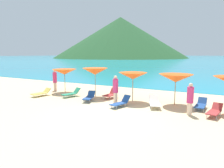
% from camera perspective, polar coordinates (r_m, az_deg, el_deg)
% --- Properties ---
extents(ground_plane, '(50.00, 100.00, 0.30)m').
position_cam_1_polar(ground_plane, '(19.95, 12.11, -1.55)').
color(ground_plane, beige).
extents(ocean_water, '(650.00, 440.00, 0.02)m').
position_cam_1_polar(ocean_water, '(238.06, 26.47, 6.97)').
color(ocean_water, teal).
rests_on(ocean_water, ground_plane).
extents(headland_hill, '(112.28, 112.28, 34.19)m').
position_cam_1_polar(headland_hill, '(172.43, 2.42, 13.24)').
color(headland_hill, '#235128').
rests_on(headland_hill, ground_plane).
extents(umbrella_0, '(2.18, 2.18, 2.03)m').
position_cam_1_polar(umbrella_0, '(17.64, -13.60, 3.45)').
color(umbrella_0, '#9E7F59').
rests_on(umbrella_0, ground_plane).
extents(umbrella_1, '(2.00, 2.00, 2.26)m').
position_cam_1_polar(umbrella_1, '(15.32, -4.91, 3.66)').
color(umbrella_1, '#9E7F59').
rests_on(umbrella_1, ground_plane).
extents(umbrella_2, '(2.13, 2.13, 2.05)m').
position_cam_1_polar(umbrella_2, '(13.83, 6.07, 2.34)').
color(umbrella_2, '#9E7F59').
rests_on(umbrella_2, ground_plane).
extents(umbrella_3, '(2.26, 2.26, 2.04)m').
position_cam_1_polar(umbrella_3, '(13.45, 17.97, 1.60)').
color(umbrella_3, '#9E7F59').
rests_on(umbrella_3, ground_plane).
extents(lounge_chair_0, '(0.91, 1.57, 0.64)m').
position_cam_1_polar(lounge_chair_0, '(14.16, -6.64, -3.68)').
color(lounge_chair_0, '#1E478C').
rests_on(lounge_chair_0, ground_plane).
extents(lounge_chair_1, '(1.16, 1.70, 0.66)m').
position_cam_1_polar(lounge_chair_1, '(12.78, 12.23, -5.20)').
color(lounge_chair_1, white).
rests_on(lounge_chair_1, ground_plane).
extents(lounge_chair_2, '(0.95, 1.60, 0.67)m').
position_cam_1_polar(lounge_chair_2, '(12.57, 2.52, -5.31)').
color(lounge_chair_2, '#1E478C').
rests_on(lounge_chair_2, ground_plane).
extents(lounge_chair_3, '(0.75, 1.42, 0.72)m').
position_cam_1_polar(lounge_chair_3, '(14.95, -0.37, -2.87)').
color(lounge_chair_3, '#A53333').
rests_on(lounge_chair_3, ground_plane).
extents(lounge_chair_4, '(0.68, 1.61, 0.61)m').
position_cam_1_polar(lounge_chair_4, '(13.22, 24.33, -5.44)').
color(lounge_chair_4, '#1E478C').
rests_on(lounge_chair_4, ground_plane).
extents(lounge_chair_5, '(0.97, 1.57, 0.64)m').
position_cam_1_polar(lounge_chair_5, '(15.82, -11.64, -2.57)').
color(lounge_chair_5, '#268C66').
rests_on(lounge_chair_5, ground_plane).
extents(lounge_chair_6, '(0.86, 1.61, 0.61)m').
position_cam_1_polar(lounge_chair_6, '(12.05, 27.60, -6.89)').
color(lounge_chair_6, '#A53333').
rests_on(lounge_chair_6, ground_plane).
extents(lounge_chair_7, '(0.89, 1.60, 0.56)m').
position_cam_1_polar(lounge_chair_7, '(16.72, -19.81, -2.37)').
color(lounge_chair_7, '#D8BF4C').
rests_on(lounge_chair_7, ground_plane).
extents(beachgoer_0, '(0.37, 0.37, 1.89)m').
position_cam_1_polar(beachgoer_0, '(13.39, 1.01, -1.33)').
color(beachgoer_0, beige).
rests_on(beachgoer_0, ground_plane).
extents(beachgoer_1, '(0.36, 0.36, 1.91)m').
position_cam_1_polar(beachgoer_1, '(18.71, -16.22, 1.23)').
color(beachgoer_1, beige).
rests_on(beachgoer_1, ground_plane).
extents(beachgoer_2, '(0.35, 0.35, 1.78)m').
position_cam_1_polar(beachgoer_2, '(11.57, 21.68, -3.85)').
color(beachgoer_2, beige).
rests_on(beachgoer_2, ground_plane).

